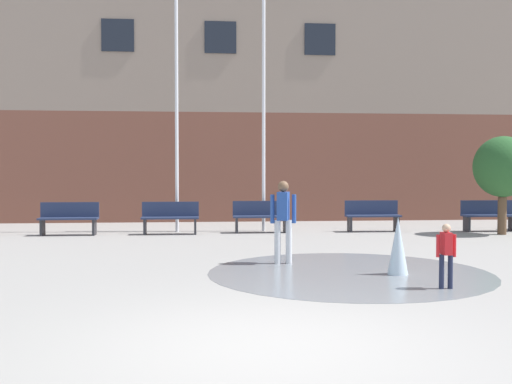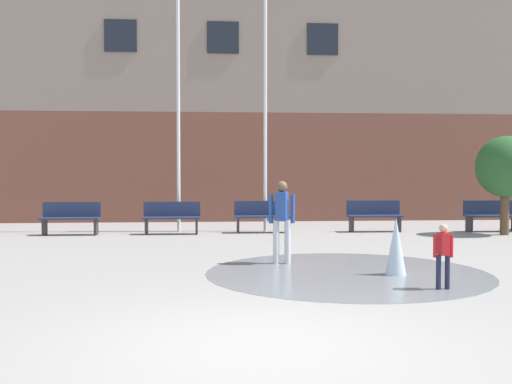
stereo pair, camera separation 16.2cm
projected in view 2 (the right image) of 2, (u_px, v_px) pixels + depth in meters
The scene contains 13 objects.
ground_plane at pixel (259, 345), 6.10m from camera, with size 100.00×100.00×0.00m, color gray.
library_building at pixel (221, 109), 23.81m from camera, with size 36.00×6.05×8.52m.
splash_fountain at pixel (366, 262), 10.35m from camera, with size 4.95×4.95×0.99m.
park_bench_under_left_flagpole at pixel (71, 218), 16.64m from camera, with size 1.60×0.44×0.91m.
park_bench_center at pixel (172, 217), 16.86m from camera, with size 1.60×0.44×0.91m.
park_bench_under_right_flagpole at pixel (262, 216), 17.29m from camera, with size 1.60×0.44×0.91m.
park_bench_near_trashcan at pixel (374, 215), 17.55m from camera, with size 1.60×0.44×0.91m.
park_bench_far_right at pixel (491, 215), 17.59m from camera, with size 1.60×0.44×0.91m.
child_with_pink_shirt at pixel (443, 251), 8.96m from camera, with size 0.31×0.21×0.99m.
adult_in_red at pixel (282, 215), 11.43m from camera, with size 0.50×0.38×1.59m.
flagpole_left at pixel (179, 81), 17.36m from camera, with size 0.80×0.10×8.28m.
flagpole_right at pixel (266, 91), 17.57m from camera, with size 0.80×0.10×7.78m.
street_tree_near_building at pixel (505, 167), 16.60m from camera, with size 1.60×1.60×2.75m.
Camera 2 is at (-0.52, -6.02, 1.78)m, focal length 42.00 mm.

